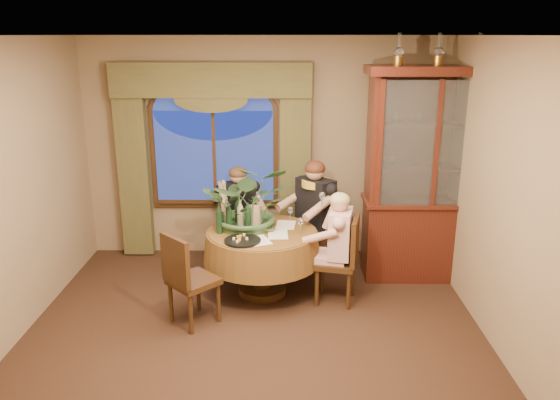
{
  "coord_description": "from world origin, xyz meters",
  "views": [
    {
      "loc": [
        0.3,
        -4.36,
        2.81
      ],
      "look_at": [
        0.25,
        1.25,
        1.1
      ],
      "focal_mm": 35.0,
      "sensor_mm": 36.0,
      "label": 1
    }
  ],
  "objects_px": {
    "oil_lamp_center": "(439,49)",
    "chair_front_left": "(193,278)",
    "person_pink": "(340,248)",
    "stoneware_vase": "(256,216)",
    "person_back": "(238,216)",
    "oil_lamp_left": "(399,49)",
    "centerpiece_plant": "(249,172)",
    "person_scarf": "(315,218)",
    "wine_bottle_0": "(227,212)",
    "oil_lamp_right": "(479,49)",
    "chair_back_right": "(315,235)",
    "china_cabinet": "(429,176)",
    "wine_bottle_5": "(229,218)",
    "olive_bowl": "(268,229)",
    "wine_bottle_4": "(240,215)",
    "chair_right": "(335,260)",
    "wine_bottle_1": "(238,211)",
    "chair_back": "(246,226)",
    "wine_bottle_2": "(248,218)",
    "wine_bottle_3": "(219,219)",
    "dining_table": "(262,262)"
  },
  "relations": [
    {
      "from": "person_scarf",
      "to": "wine_bottle_5",
      "type": "distance_m",
      "value": 1.17
    },
    {
      "from": "chair_back",
      "to": "person_back",
      "type": "bearing_deg",
      "value": 26.68
    },
    {
      "from": "stoneware_vase",
      "to": "chair_right",
      "type": "bearing_deg",
      "value": -18.6
    },
    {
      "from": "oil_lamp_right",
      "to": "wine_bottle_3",
      "type": "distance_m",
      "value": 3.35
    },
    {
      "from": "wine_bottle_0",
      "to": "wine_bottle_2",
      "type": "relative_size",
      "value": 1.0
    },
    {
      "from": "chair_back",
      "to": "person_scarf",
      "type": "relative_size",
      "value": 0.68
    },
    {
      "from": "chair_back_right",
      "to": "wine_bottle_4",
      "type": "height_order",
      "value": "wine_bottle_4"
    },
    {
      "from": "chair_back",
      "to": "stoneware_vase",
      "type": "bearing_deg",
      "value": 87.08
    },
    {
      "from": "oil_lamp_right",
      "to": "stoneware_vase",
      "type": "height_order",
      "value": "oil_lamp_right"
    },
    {
      "from": "stoneware_vase",
      "to": "oil_lamp_left",
      "type": "bearing_deg",
      "value": 13.97
    },
    {
      "from": "wine_bottle_4",
      "to": "wine_bottle_1",
      "type": "bearing_deg",
      "value": 105.79
    },
    {
      "from": "oil_lamp_right",
      "to": "chair_right",
      "type": "relative_size",
      "value": 0.35
    },
    {
      "from": "person_back",
      "to": "wine_bottle_4",
      "type": "relative_size",
      "value": 3.89
    },
    {
      "from": "chair_right",
      "to": "person_pink",
      "type": "bearing_deg",
      "value": -78.87
    },
    {
      "from": "person_back",
      "to": "person_scarf",
      "type": "relative_size",
      "value": 0.91
    },
    {
      "from": "oil_lamp_left",
      "to": "dining_table",
      "type": "bearing_deg",
      "value": -161.32
    },
    {
      "from": "oil_lamp_right",
      "to": "chair_right",
      "type": "bearing_deg",
      "value": -156.28
    },
    {
      "from": "centerpiece_plant",
      "to": "wine_bottle_0",
      "type": "bearing_deg",
      "value": -179.74
    },
    {
      "from": "chair_front_left",
      "to": "person_back",
      "type": "xyz_separation_m",
      "value": [
        0.33,
        1.46,
        0.16
      ]
    },
    {
      "from": "china_cabinet",
      "to": "person_pink",
      "type": "distance_m",
      "value": 1.41
    },
    {
      "from": "wine_bottle_0",
      "to": "wine_bottle_1",
      "type": "distance_m",
      "value": 0.13
    },
    {
      "from": "wine_bottle_0",
      "to": "wine_bottle_4",
      "type": "height_order",
      "value": "same"
    },
    {
      "from": "oil_lamp_center",
      "to": "chair_front_left",
      "type": "distance_m",
      "value": 3.56
    },
    {
      "from": "centerpiece_plant",
      "to": "wine_bottle_1",
      "type": "xyz_separation_m",
      "value": [
        -0.14,
        0.04,
        -0.46
      ]
    },
    {
      "from": "oil_lamp_center",
      "to": "chair_right",
      "type": "relative_size",
      "value": 0.35
    },
    {
      "from": "person_back",
      "to": "wine_bottle_5",
      "type": "xyz_separation_m",
      "value": [
        -0.02,
        -0.86,
        0.27
      ]
    },
    {
      "from": "oil_lamp_right",
      "to": "person_back",
      "type": "xyz_separation_m",
      "value": [
        -2.67,
        0.31,
        -2.01
      ]
    },
    {
      "from": "chair_front_left",
      "to": "stoneware_vase",
      "type": "relative_size",
      "value": 3.75
    },
    {
      "from": "person_pink",
      "to": "wine_bottle_4",
      "type": "bearing_deg",
      "value": 90.74
    },
    {
      "from": "oil_lamp_center",
      "to": "wine_bottle_5",
      "type": "bearing_deg",
      "value": -166.39
    },
    {
      "from": "chair_right",
      "to": "chair_back",
      "type": "distance_m",
      "value": 1.49
    },
    {
      "from": "person_scarf",
      "to": "wine_bottle_2",
      "type": "bearing_deg",
      "value": 86.55
    },
    {
      "from": "oil_lamp_left",
      "to": "chair_back_right",
      "type": "bearing_deg",
      "value": 175.48
    },
    {
      "from": "chair_front_left",
      "to": "oil_lamp_right",
      "type": "bearing_deg",
      "value": 66.12
    },
    {
      "from": "person_pink",
      "to": "stoneware_vase",
      "type": "xyz_separation_m",
      "value": [
        -0.92,
        0.29,
        0.26
      ]
    },
    {
      "from": "oil_lamp_left",
      "to": "centerpiece_plant",
      "type": "bearing_deg",
      "value": -167.08
    },
    {
      "from": "chair_back",
      "to": "wine_bottle_4",
      "type": "relative_size",
      "value": 2.91
    },
    {
      "from": "dining_table",
      "to": "oil_lamp_left",
      "type": "distance_m",
      "value": 2.76
    },
    {
      "from": "oil_lamp_left",
      "to": "olive_bowl",
      "type": "bearing_deg",
      "value": -159.74
    },
    {
      "from": "person_pink",
      "to": "wine_bottle_1",
      "type": "bearing_deg",
      "value": 84.65
    },
    {
      "from": "chair_back_right",
      "to": "person_back",
      "type": "relative_size",
      "value": 0.75
    },
    {
      "from": "chair_right",
      "to": "chair_back",
      "type": "xyz_separation_m",
      "value": [
        -1.04,
        1.06,
        0.0
      ]
    },
    {
      "from": "olive_bowl",
      "to": "wine_bottle_1",
      "type": "xyz_separation_m",
      "value": [
        -0.35,
        0.19,
        0.14
      ]
    },
    {
      "from": "oil_lamp_left",
      "to": "wine_bottle_5",
      "type": "distance_m",
      "value": 2.58
    },
    {
      "from": "china_cabinet",
      "to": "wine_bottle_5",
      "type": "relative_size",
      "value": 7.53
    },
    {
      "from": "oil_lamp_left",
      "to": "centerpiece_plant",
      "type": "xyz_separation_m",
      "value": [
        -1.61,
        -0.37,
        -1.28
      ]
    },
    {
      "from": "person_scarf",
      "to": "wine_bottle_0",
      "type": "distance_m",
      "value": 1.12
    },
    {
      "from": "chair_front_left",
      "to": "wine_bottle_4",
      "type": "distance_m",
      "value": 0.92
    },
    {
      "from": "dining_table",
      "to": "china_cabinet",
      "type": "bearing_deg",
      "value": 14.65
    },
    {
      "from": "oil_lamp_right",
      "to": "person_scarf",
      "type": "bearing_deg",
      "value": 177.69
    }
  ]
}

